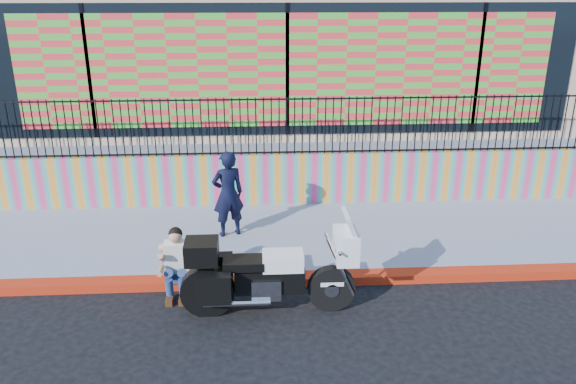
{
  "coord_description": "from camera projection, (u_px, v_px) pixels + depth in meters",
  "views": [
    {
      "loc": [
        -0.71,
        -8.09,
        4.6
      ],
      "look_at": [
        -0.16,
        1.2,
        1.15
      ],
      "focal_mm": 35.0,
      "sensor_mm": 36.0,
      "label": 1
    }
  ],
  "objects": [
    {
      "name": "ground",
      "position": [
        302.0,
        283.0,
        9.21
      ],
      "size": [
        90.0,
        90.0,
        0.0
      ],
      "primitive_type": "plane",
      "color": "black",
      "rests_on": "ground"
    },
    {
      "name": "red_curb",
      "position": [
        302.0,
        279.0,
        9.18
      ],
      "size": [
        16.0,
        0.3,
        0.15
      ],
      "primitive_type": "cube",
      "color": "#B7260D",
      "rests_on": "ground"
    },
    {
      "name": "sidewalk",
      "position": [
        295.0,
        236.0,
        10.73
      ],
      "size": [
        16.0,
        3.0,
        0.15
      ],
      "primitive_type": "cube",
      "color": "gray",
      "rests_on": "ground"
    },
    {
      "name": "mural_wall",
      "position": [
        290.0,
        178.0,
        12.01
      ],
      "size": [
        16.0,
        0.2,
        1.1
      ],
      "primitive_type": "cube",
      "color": "#E53C78",
      "rests_on": "sidewalk"
    },
    {
      "name": "metal_fence",
      "position": [
        290.0,
        126.0,
        11.61
      ],
      "size": [
        15.8,
        0.04,
        1.2
      ],
      "primitive_type": null,
      "color": "black",
      "rests_on": "mural_wall"
    },
    {
      "name": "elevated_platform",
      "position": [
        279.0,
        126.0,
        16.81
      ],
      "size": [
        16.0,
        10.0,
        1.25
      ],
      "primitive_type": "cube",
      "color": "gray",
      "rests_on": "ground"
    },
    {
      "name": "storefront_building",
      "position": [
        279.0,
        36.0,
        15.69
      ],
      "size": [
        14.0,
        8.06,
        4.0
      ],
      "color": "tan",
      "rests_on": "elevated_platform"
    },
    {
      "name": "police_motorcycle",
      "position": [
        266.0,
        272.0,
        8.18
      ],
      "size": [
        2.54,
        0.84,
        1.58
      ],
      "color": "black",
      "rests_on": "ground"
    },
    {
      "name": "police_officer",
      "position": [
        228.0,
        194.0,
        10.35
      ],
      "size": [
        0.69,
        0.57,
        1.64
      ],
      "primitive_type": "imported",
      "rotation": [
        0.0,
        0.0,
        3.48
      ],
      "color": "black",
      "rests_on": "sidewalk"
    },
    {
      "name": "seated_man",
      "position": [
        177.0,
        269.0,
        8.72
      ],
      "size": [
        0.54,
        0.71,
        1.06
      ],
      "color": "navy",
      "rests_on": "ground"
    }
  ]
}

